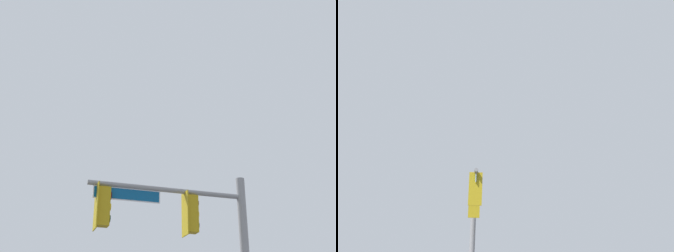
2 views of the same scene
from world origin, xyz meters
TOP-DOWN VIEW (x-y plane):
  - signal_pole_near at (-3.96, -6.22)m, footprint 4.89×0.93m

SIDE VIEW (x-z plane):
  - signal_pole_near at x=-3.96m, z-range 0.97..6.97m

